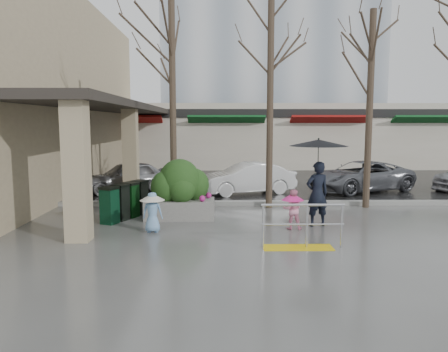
{
  "coord_description": "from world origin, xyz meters",
  "views": [
    {
      "loc": [
        -0.54,
        -10.91,
        2.86
      ],
      "look_at": [
        -0.35,
        1.78,
        1.3
      ],
      "focal_mm": 35.0,
      "sensor_mm": 36.0,
      "label": 1
    }
  ],
  "objects_px": {
    "tree_mideast": "(371,61)",
    "car_b": "(247,178)",
    "news_boxes": "(125,201)",
    "planter": "(180,190)",
    "car_c": "(360,176)",
    "car_a": "(127,177)",
    "tree_midwest": "(271,49)",
    "child_blue": "(152,208)",
    "handrail": "(301,232)",
    "child_pink": "(292,207)",
    "tree_west": "(172,53)",
    "woman": "(318,170)"
  },
  "relations": [
    {
      "from": "handrail",
      "to": "tree_mideast",
      "type": "distance_m",
      "value": 7.28
    },
    {
      "from": "handrail",
      "to": "news_boxes",
      "type": "xyz_separation_m",
      "value": [
        -4.65,
        3.17,
        0.16
      ]
    },
    {
      "from": "tree_midwest",
      "to": "child_blue",
      "type": "xyz_separation_m",
      "value": [
        -3.44,
        -3.29,
        -4.58
      ]
    },
    {
      "from": "tree_mideast",
      "to": "planter",
      "type": "height_order",
      "value": "tree_mideast"
    },
    {
      "from": "handrail",
      "to": "news_boxes",
      "type": "relative_size",
      "value": 1.0
    },
    {
      "from": "tree_midwest",
      "to": "car_c",
      "type": "bearing_deg",
      "value": 39.25
    },
    {
      "from": "car_c",
      "to": "child_blue",
      "type": "bearing_deg",
      "value": -71.17
    },
    {
      "from": "tree_mideast",
      "to": "news_boxes",
      "type": "distance_m",
      "value": 9.06
    },
    {
      "from": "news_boxes",
      "to": "car_c",
      "type": "height_order",
      "value": "car_c"
    },
    {
      "from": "woman",
      "to": "news_boxes",
      "type": "distance_m",
      "value": 5.7
    },
    {
      "from": "tree_west",
      "to": "woman",
      "type": "relative_size",
      "value": 2.78
    },
    {
      "from": "tree_mideast",
      "to": "child_pink",
      "type": "height_order",
      "value": "tree_mideast"
    },
    {
      "from": "tree_west",
      "to": "car_c",
      "type": "relative_size",
      "value": 1.5
    },
    {
      "from": "tree_midwest",
      "to": "car_c",
      "type": "relative_size",
      "value": 1.54
    },
    {
      "from": "tree_west",
      "to": "child_blue",
      "type": "bearing_deg",
      "value": -94.13
    },
    {
      "from": "tree_midwest",
      "to": "tree_mideast",
      "type": "bearing_deg",
      "value": -0.0
    },
    {
      "from": "tree_west",
      "to": "tree_mideast",
      "type": "distance_m",
      "value": 6.5
    },
    {
      "from": "car_a",
      "to": "car_c",
      "type": "relative_size",
      "value": 0.82
    },
    {
      "from": "tree_midwest",
      "to": "child_pink",
      "type": "distance_m",
      "value": 5.52
    },
    {
      "from": "car_a",
      "to": "car_c",
      "type": "xyz_separation_m",
      "value": [
        9.73,
        -0.04,
        0.0
      ]
    },
    {
      "from": "child_pink",
      "to": "car_c",
      "type": "xyz_separation_m",
      "value": [
        3.95,
        6.47,
        0.01
      ]
    },
    {
      "from": "handrail",
      "to": "tree_midwest",
      "type": "height_order",
      "value": "tree_midwest"
    },
    {
      "from": "child_pink",
      "to": "child_blue",
      "type": "relative_size",
      "value": 1.01
    },
    {
      "from": "car_a",
      "to": "car_b",
      "type": "distance_m",
      "value": 5.0
    },
    {
      "from": "news_boxes",
      "to": "car_b",
      "type": "distance_m",
      "value": 5.97
    },
    {
      "from": "handrail",
      "to": "woman",
      "type": "relative_size",
      "value": 0.78
    },
    {
      "from": "planter",
      "to": "woman",
      "type": "bearing_deg",
      "value": -15.07
    },
    {
      "from": "tree_west",
      "to": "child_blue",
      "type": "height_order",
      "value": "tree_west"
    },
    {
      "from": "car_b",
      "to": "car_c",
      "type": "relative_size",
      "value": 0.84
    },
    {
      "from": "tree_mideast",
      "to": "car_b",
      "type": "height_order",
      "value": "tree_mideast"
    },
    {
      "from": "car_c",
      "to": "car_a",
      "type": "bearing_deg",
      "value": -112.77
    },
    {
      "from": "tree_mideast",
      "to": "car_b",
      "type": "xyz_separation_m",
      "value": [
        -3.85,
        2.85,
        -4.23
      ]
    },
    {
      "from": "tree_midwest",
      "to": "tree_mideast",
      "type": "relative_size",
      "value": 1.08
    },
    {
      "from": "tree_mideast",
      "to": "woman",
      "type": "relative_size",
      "value": 2.66
    },
    {
      "from": "child_blue",
      "to": "planter",
      "type": "xyz_separation_m",
      "value": [
        0.58,
        1.68,
        0.2
      ]
    },
    {
      "from": "tree_mideast",
      "to": "car_b",
      "type": "relative_size",
      "value": 1.7
    },
    {
      "from": "tree_mideast",
      "to": "news_boxes",
      "type": "height_order",
      "value": "tree_mideast"
    },
    {
      "from": "child_pink",
      "to": "tree_midwest",
      "type": "bearing_deg",
      "value": -79.34
    },
    {
      "from": "tree_west",
      "to": "car_a",
      "type": "relative_size",
      "value": 1.84
    },
    {
      "from": "tree_west",
      "to": "news_boxes",
      "type": "distance_m",
      "value": 5.01
    },
    {
      "from": "tree_midwest",
      "to": "car_c",
      "type": "xyz_separation_m",
      "value": [
        4.22,
        3.45,
        -4.6
      ]
    },
    {
      "from": "child_pink",
      "to": "news_boxes",
      "type": "height_order",
      "value": "child_pink"
    },
    {
      "from": "planter",
      "to": "car_c",
      "type": "distance_m",
      "value": 8.7
    },
    {
      "from": "handrail",
      "to": "tree_west",
      "type": "distance_m",
      "value": 7.52
    },
    {
      "from": "handrail",
      "to": "child_pink",
      "type": "height_order",
      "value": "child_pink"
    },
    {
      "from": "woman",
      "to": "car_b",
      "type": "distance_m",
      "value": 5.8
    },
    {
      "from": "tree_mideast",
      "to": "news_boxes",
      "type": "xyz_separation_m",
      "value": [
        -7.79,
        -1.63,
        -4.33
      ]
    },
    {
      "from": "child_pink",
      "to": "planter",
      "type": "height_order",
      "value": "planter"
    },
    {
      "from": "planter",
      "to": "car_c",
      "type": "relative_size",
      "value": 0.45
    },
    {
      "from": "tree_midwest",
      "to": "child_pink",
      "type": "relative_size",
      "value": 6.48
    }
  ]
}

